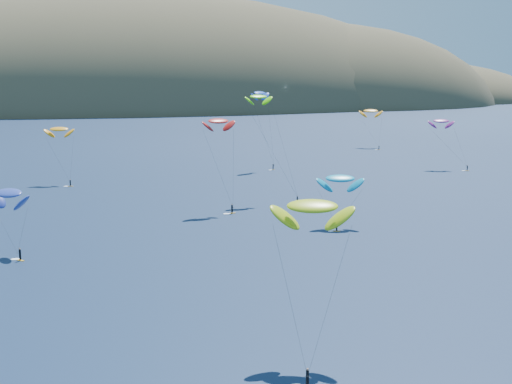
{
  "coord_description": "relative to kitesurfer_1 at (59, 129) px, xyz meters",
  "views": [
    {
      "loc": [
        -42.36,
        -38.69,
        30.42
      ],
      "look_at": [
        -8.44,
        80.0,
        9.0
      ],
      "focal_mm": 50.0,
      "sensor_mm": 36.0,
      "label": 1
    }
  ],
  "objects": [
    {
      "name": "kitesurfer_5",
      "position": [
        51.73,
        -70.99,
        -5.05
      ],
      "size": [
        9.56,
        8.38,
        11.8
      ],
      "rotation": [
        0.0,
        0.0,
        -0.29
      ],
      "color": "orange",
      "rests_on": "ground"
    },
    {
      "name": "kitesurfer_11",
      "position": [
        118.75,
        59.15,
        -0.32
      ],
      "size": [
        9.59,
        15.03,
        16.52
      ],
      "rotation": [
        0.0,
        0.0,
        -0.4
      ],
      "color": "orange",
      "rests_on": "ground"
    },
    {
      "name": "island",
      "position": [
        80.11,
        402.92,
        -25.13
      ],
      "size": [
        730.0,
        300.0,
        210.0
      ],
      "color": "#3D3526",
      "rests_on": "ground"
    },
    {
      "name": "kitesurfer_4",
      "position": [
        59.72,
        12.35,
        8.63
      ],
      "size": [
        7.96,
        9.15,
        25.13
      ],
      "rotation": [
        0.0,
        0.0,
        0.57
      ],
      "color": "orange",
      "rests_on": "ground"
    },
    {
      "name": "kitesurfer_6",
      "position": [
        113.51,
        -2.72,
        0.11
      ],
      "size": [
        9.48,
        11.73,
        16.65
      ],
      "rotation": [
        0.0,
        0.0,
        -0.35
      ],
      "color": "orange",
      "rests_on": "ground"
    },
    {
      "name": "kitesurfer_2",
      "position": [
        24.95,
        -127.25,
        1.36
      ],
      "size": [
        9.42,
        13.66,
        18.17
      ],
      "rotation": [
        0.0,
        0.0,
        -0.34
      ],
      "color": "orange",
      "rests_on": "ground"
    },
    {
      "name": "kitesurfer_10",
      "position": [
        -9.3,
        -73.87,
        -4.53
      ],
      "size": [
        9.22,
        12.8,
        12.41
      ],
      "rotation": [
        0.0,
        0.0,
        -0.83
      ],
      "color": "orange",
      "rests_on": "ground"
    },
    {
      "name": "kitesurfer_3",
      "position": [
        44.78,
        -37.85,
        9.51
      ],
      "size": [
        10.81,
        11.01,
        25.8
      ],
      "rotation": [
        0.0,
        0.0,
        0.13
      ],
      "color": "orange",
      "rests_on": "ground"
    },
    {
      "name": "kitesurfer_1",
      "position": [
        0.0,
        0.0,
        0.0
      ],
      "size": [
        7.9,
        10.53,
        16.52
      ],
      "rotation": [
        0.0,
        0.0,
        -0.14
      ],
      "color": "orange",
      "rests_on": "ground"
    },
    {
      "name": "kitesurfer_9",
      "position": [
        32.77,
        -48.21,
        4.82
      ],
      "size": [
        7.84,
        8.48,
        21.33
      ],
      "rotation": [
        0.0,
        0.0,
        0.2
      ],
      "color": "orange",
      "rests_on": "ground"
    }
  ]
}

